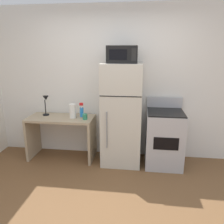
{
  "coord_description": "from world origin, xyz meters",
  "views": [
    {
      "loc": [
        0.45,
        -2.21,
        1.87
      ],
      "look_at": [
        0.02,
        1.1,
        0.95
      ],
      "focal_mm": 36.12,
      "sensor_mm": 36.0,
      "label": 1
    }
  ],
  "objects_px": {
    "microwave": "(122,54)",
    "oven_range": "(164,138)",
    "desk": "(62,130)",
    "desk_lamp": "(46,102)",
    "spray_bottle": "(82,111)",
    "paper_towel_roll": "(73,111)",
    "refrigerator": "(122,115)",
    "coffee_mug": "(85,117)"
  },
  "relations": [
    {
      "from": "oven_range",
      "to": "desk",
      "type": "bearing_deg",
      "value": 179.07
    },
    {
      "from": "desk_lamp",
      "to": "coffee_mug",
      "type": "relative_size",
      "value": 3.72
    },
    {
      "from": "desk",
      "to": "coffee_mug",
      "type": "distance_m",
      "value": 0.53
    },
    {
      "from": "desk",
      "to": "coffee_mug",
      "type": "bearing_deg",
      "value": -9.34
    },
    {
      "from": "desk",
      "to": "spray_bottle",
      "type": "height_order",
      "value": "spray_bottle"
    },
    {
      "from": "spray_bottle",
      "to": "refrigerator",
      "type": "relative_size",
      "value": 0.15
    },
    {
      "from": "desk",
      "to": "coffee_mug",
      "type": "xyz_separation_m",
      "value": [
        0.45,
        -0.07,
        0.28
      ]
    },
    {
      "from": "paper_towel_roll",
      "to": "spray_bottle",
      "type": "bearing_deg",
      "value": 32.68
    },
    {
      "from": "spray_bottle",
      "to": "microwave",
      "type": "bearing_deg",
      "value": -9.41
    },
    {
      "from": "microwave",
      "to": "oven_range",
      "type": "bearing_deg",
      "value": 1.25
    },
    {
      "from": "microwave",
      "to": "oven_range",
      "type": "xyz_separation_m",
      "value": [
        0.7,
        0.02,
        -1.34
      ]
    },
    {
      "from": "coffee_mug",
      "to": "refrigerator",
      "type": "bearing_deg",
      "value": 4.77
    },
    {
      "from": "desk_lamp",
      "to": "microwave",
      "type": "xyz_separation_m",
      "value": [
        1.34,
        -0.12,
        0.81
      ]
    },
    {
      "from": "refrigerator",
      "to": "desk_lamp",
      "type": "bearing_deg",
      "value": 175.91
    },
    {
      "from": "desk_lamp",
      "to": "paper_towel_roll",
      "type": "height_order",
      "value": "desk_lamp"
    },
    {
      "from": "paper_towel_roll",
      "to": "microwave",
      "type": "distance_m",
      "value": 1.25
    },
    {
      "from": "paper_towel_roll",
      "to": "refrigerator",
      "type": "distance_m",
      "value": 0.84
    },
    {
      "from": "desk",
      "to": "desk_lamp",
      "type": "relative_size",
      "value": 3.2
    },
    {
      "from": "coffee_mug",
      "to": "oven_range",
      "type": "relative_size",
      "value": 0.09
    },
    {
      "from": "coffee_mug",
      "to": "desk_lamp",
      "type": "bearing_deg",
      "value": 168.64
    },
    {
      "from": "spray_bottle",
      "to": "paper_towel_roll",
      "type": "distance_m",
      "value": 0.16
    },
    {
      "from": "paper_towel_roll",
      "to": "desk",
      "type": "bearing_deg",
      "value": 176.84
    },
    {
      "from": "spray_bottle",
      "to": "paper_towel_roll",
      "type": "relative_size",
      "value": 1.04
    },
    {
      "from": "desk",
      "to": "refrigerator",
      "type": "distance_m",
      "value": 1.1
    },
    {
      "from": "refrigerator",
      "to": "desk",
      "type": "bearing_deg",
      "value": 178.77
    },
    {
      "from": "desk",
      "to": "desk_lamp",
      "type": "bearing_deg",
      "value": 165.5
    },
    {
      "from": "desk_lamp",
      "to": "microwave",
      "type": "relative_size",
      "value": 0.77
    },
    {
      "from": "spray_bottle",
      "to": "coffee_mug",
      "type": "height_order",
      "value": "spray_bottle"
    },
    {
      "from": "paper_towel_roll",
      "to": "oven_range",
      "type": "height_order",
      "value": "oven_range"
    },
    {
      "from": "oven_range",
      "to": "paper_towel_roll",
      "type": "bearing_deg",
      "value": 179.39
    },
    {
      "from": "desk",
      "to": "oven_range",
      "type": "bearing_deg",
      "value": -0.93
    },
    {
      "from": "refrigerator",
      "to": "microwave",
      "type": "height_order",
      "value": "microwave"
    },
    {
      "from": "desk_lamp",
      "to": "spray_bottle",
      "type": "distance_m",
      "value": 0.65
    },
    {
      "from": "microwave",
      "to": "spray_bottle",
      "type": "bearing_deg",
      "value": 170.59
    },
    {
      "from": "desk",
      "to": "microwave",
      "type": "height_order",
      "value": "microwave"
    },
    {
      "from": "desk_lamp",
      "to": "spray_bottle",
      "type": "xyz_separation_m",
      "value": [
        0.64,
        -0.0,
        -0.14
      ]
    },
    {
      "from": "desk",
      "to": "microwave",
      "type": "xyz_separation_m",
      "value": [
        1.06,
        -0.04,
        1.28
      ]
    },
    {
      "from": "oven_range",
      "to": "microwave",
      "type": "bearing_deg",
      "value": -178.75
    },
    {
      "from": "coffee_mug",
      "to": "microwave",
      "type": "distance_m",
      "value": 1.18
    },
    {
      "from": "microwave",
      "to": "desk_lamp",
      "type": "bearing_deg",
      "value": 175.01
    },
    {
      "from": "coffee_mug",
      "to": "oven_range",
      "type": "xyz_separation_m",
      "value": [
        1.31,
        0.05,
        -0.33
      ]
    },
    {
      "from": "oven_range",
      "to": "spray_bottle",
      "type": "bearing_deg",
      "value": 175.89
    }
  ]
}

